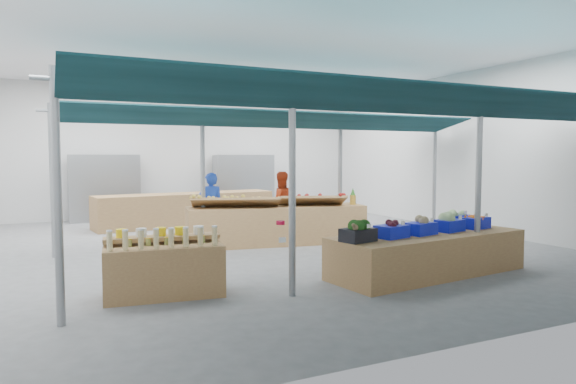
% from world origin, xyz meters
% --- Properties ---
extents(floor, '(13.00, 13.00, 0.00)m').
position_xyz_m(floor, '(0.00, 0.00, 0.00)').
color(floor, slate).
rests_on(floor, ground).
extents(hall, '(13.00, 13.00, 13.00)m').
position_xyz_m(hall, '(0.00, 1.44, 2.65)').
color(hall, silver).
rests_on(hall, ground).
extents(pole_grid, '(10.00, 4.60, 3.00)m').
position_xyz_m(pole_grid, '(0.75, -1.75, 1.81)').
color(pole_grid, gray).
rests_on(pole_grid, floor).
extents(awnings, '(9.50, 7.08, 0.30)m').
position_xyz_m(awnings, '(0.75, -1.75, 2.78)').
color(awnings, black).
rests_on(awnings, pole_grid).
extents(back_shelving_left, '(2.00, 0.50, 2.00)m').
position_xyz_m(back_shelving_left, '(-2.50, 6.00, 1.00)').
color(back_shelving_left, '#B23F33').
rests_on(back_shelving_left, floor).
extents(back_shelving_right, '(2.00, 0.50, 2.00)m').
position_xyz_m(back_shelving_right, '(2.00, 6.00, 1.00)').
color(back_shelving_right, '#B23F33').
rests_on(back_shelving_right, floor).
extents(bottle_shelf, '(1.71, 1.19, 1.00)m').
position_xyz_m(bottle_shelf, '(-2.64, -3.20, 0.40)').
color(bottle_shelf, brown).
rests_on(bottle_shelf, floor).
extents(veg_counter, '(3.65, 1.59, 0.69)m').
position_xyz_m(veg_counter, '(1.64, -3.77, 0.34)').
color(veg_counter, brown).
rests_on(veg_counter, floor).
extents(fruit_counter, '(4.09, 1.58, 0.86)m').
position_xyz_m(fruit_counter, '(0.56, 0.02, 0.43)').
color(fruit_counter, brown).
rests_on(fruit_counter, floor).
extents(far_counter, '(5.20, 1.64, 0.92)m').
position_xyz_m(far_counter, '(-0.49, 4.02, 0.46)').
color(far_counter, brown).
rests_on(far_counter, floor).
extents(vendor_left, '(0.64, 0.47, 1.60)m').
position_xyz_m(vendor_left, '(-0.64, 1.12, 0.80)').
color(vendor_left, '#1A3BAE').
rests_on(vendor_left, floor).
extents(vendor_right, '(0.86, 0.72, 1.60)m').
position_xyz_m(vendor_right, '(1.16, 1.12, 0.80)').
color(vendor_right, '#B43516').
rests_on(vendor_right, floor).
extents(crate_broccoli, '(0.57, 0.46, 0.35)m').
position_xyz_m(crate_broccoli, '(0.13, -3.95, 0.85)').
color(crate_broccoli, black).
rests_on(crate_broccoli, veg_counter).
extents(crate_beets, '(0.57, 0.46, 0.29)m').
position_xyz_m(crate_beets, '(0.81, -3.87, 0.82)').
color(crate_beets, '#111BBB').
rests_on(crate_beets, veg_counter).
extents(crate_celeriac, '(0.57, 0.46, 0.31)m').
position_xyz_m(crate_celeriac, '(1.45, -3.80, 0.83)').
color(crate_celeriac, '#111BBB').
rests_on(crate_celeriac, veg_counter).
extents(crate_cabbage, '(0.57, 0.46, 0.35)m').
position_xyz_m(crate_cabbage, '(2.13, -3.72, 0.85)').
color(crate_cabbage, '#111BBB').
rests_on(crate_cabbage, veg_counter).
extents(crate_carrots, '(0.57, 0.46, 0.29)m').
position_xyz_m(crate_carrots, '(2.81, -3.63, 0.80)').
color(crate_carrots, '#111BBB').
rests_on(crate_carrots, veg_counter).
extents(sparrow, '(0.12, 0.09, 0.11)m').
position_xyz_m(sparrow, '(-0.01, -4.09, 0.94)').
color(sparrow, brown).
rests_on(sparrow, crate_broccoli).
extents(pole_ribbon, '(0.12, 0.12, 0.28)m').
position_xyz_m(pole_ribbon, '(-1.33, -4.33, 1.08)').
color(pole_ribbon, red).
rests_on(pole_ribbon, pole_grid).
extents(apple_heap_yellow, '(2.02, 1.27, 0.27)m').
position_xyz_m(apple_heap_yellow, '(-0.40, 0.08, 1.02)').
color(apple_heap_yellow, '#997247').
rests_on(apple_heap_yellow, fruit_counter).
extents(apple_heap_red, '(1.64, 1.14, 0.27)m').
position_xyz_m(apple_heap_red, '(1.34, -0.20, 1.02)').
color(apple_heap_red, '#997247').
rests_on(apple_heap_red, fruit_counter).
extents(pineapple, '(0.14, 0.14, 0.39)m').
position_xyz_m(pineapple, '(2.33, -0.36, 1.04)').
color(pineapple, '#8C6019').
rests_on(pineapple, fruit_counter).
extents(crate_extra, '(0.57, 0.46, 0.32)m').
position_xyz_m(crate_extra, '(2.76, -3.19, 0.84)').
color(crate_extra, '#111BBB').
rests_on(crate_extra, veg_counter).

